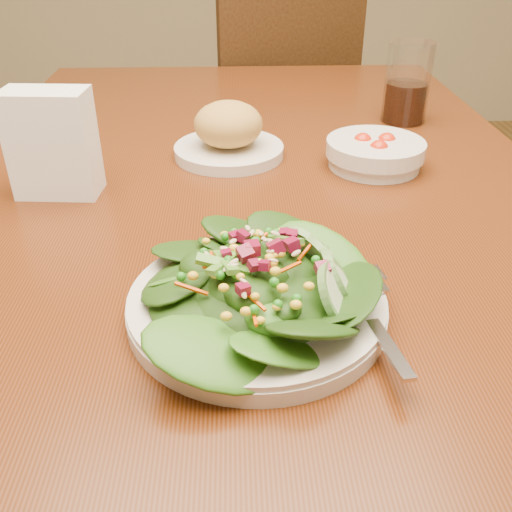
% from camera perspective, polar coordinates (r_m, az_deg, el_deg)
% --- Properties ---
extents(ground_plane, '(5.00, 5.00, 0.00)m').
position_cam_1_polar(ground_plane, '(1.33, -0.40, -23.53)').
color(ground_plane, olive).
extents(dining_table, '(0.90, 1.40, 0.75)m').
position_cam_1_polar(dining_table, '(0.88, -0.56, 1.48)').
color(dining_table, '#502610').
rests_on(dining_table, ground_plane).
extents(chair_far, '(0.52, 0.52, 0.91)m').
position_cam_1_polar(chair_far, '(1.78, 1.79, 11.48)').
color(chair_far, '#372410').
rests_on(chair_far, ground_plane).
extents(salad_plate, '(0.26, 0.25, 0.07)m').
position_cam_1_polar(salad_plate, '(0.54, 1.03, -3.51)').
color(salad_plate, beige).
rests_on(salad_plate, dining_table).
extents(bread_plate, '(0.17, 0.17, 0.09)m').
position_cam_1_polar(bread_plate, '(0.91, -2.76, 12.05)').
color(bread_plate, beige).
rests_on(bread_plate, dining_table).
extents(tomato_bowl, '(0.15, 0.15, 0.05)m').
position_cam_1_polar(tomato_bowl, '(0.89, 11.80, 10.06)').
color(tomato_bowl, beige).
rests_on(tomato_bowl, dining_table).
extents(drinking_glass, '(0.08, 0.08, 0.14)m').
position_cam_1_polar(drinking_glass, '(1.10, 14.82, 15.89)').
color(drinking_glass, silver).
rests_on(drinking_glass, dining_table).
extents(napkin_holder, '(0.11, 0.07, 0.14)m').
position_cam_1_polar(napkin_holder, '(0.82, -19.74, 10.79)').
color(napkin_holder, white).
rests_on(napkin_holder, dining_table).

